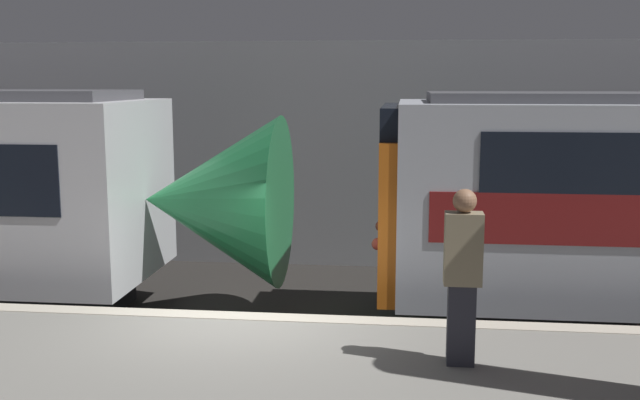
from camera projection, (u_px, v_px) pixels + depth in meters
ground_plane at (242, 389)px, 9.58m from camera, size 120.00×120.00×0.00m
station_rear_barrier at (309, 155)px, 15.77m from camera, size 50.00×0.15×4.72m
person_waiting at (463, 272)px, 7.56m from camera, size 0.38×0.24×1.82m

